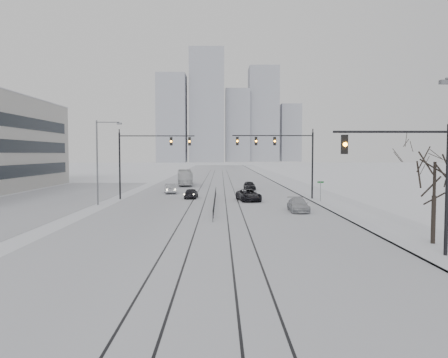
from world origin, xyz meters
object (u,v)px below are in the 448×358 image
bare_tree (435,170)px  box_truck (185,178)px  traffic_mast_near (417,171)px  sedan_sb_inner (191,193)px  sedan_nb_far (250,186)px  sedan_sb_outer (170,189)px  sedan_nb_right (298,205)px  sedan_nb_front (249,195)px

bare_tree → box_truck: (-18.73, 49.49, -3.13)m
traffic_mast_near → bare_tree: (2.41, 3.00, -0.07)m
sedan_sb_inner → sedan_nb_far: size_ratio=0.95×
sedan_sb_outer → sedan_nb_right: 23.75m
sedan_nb_right → box_truck: size_ratio=0.44×
sedan_sb_outer → bare_tree: bearing=109.4°
sedan_sb_outer → sedan_nb_front: sedan_nb_front is taller
sedan_nb_right → bare_tree: bearing=-70.2°
traffic_mast_near → sedan_nb_front: 28.77m
sedan_nb_far → box_truck: box_truck is taller
sedan_sb_outer → sedan_nb_far: (11.33, 5.87, -0.03)m
bare_tree → sedan_nb_right: 16.72m
sedan_sb_outer → traffic_mast_near: bearing=104.4°
sedan_nb_front → box_truck: 26.57m
traffic_mast_near → box_truck: traffic_mast_near is taller
sedan_nb_right → box_truck: bearing=112.5°
traffic_mast_near → sedan_nb_right: traffic_mast_near is taller
sedan_nb_far → bare_tree: bearing=-82.7°
bare_tree → traffic_mast_near: bearing=-128.8°
traffic_mast_near → sedan_nb_right: size_ratio=1.63×
sedan_nb_right → sedan_sb_inner: bearing=132.8°
sedan_sb_outer → sedan_nb_front: (10.19, -9.72, 0.00)m
sedan_nb_far → box_truck: bearing=134.5°
box_truck → sedan_nb_far: bearing=132.7°
traffic_mast_near → sedan_nb_far: 43.80m
sedan_sb_outer → sedan_nb_right: sedan_sb_outer is taller
traffic_mast_near → sedan_sb_inner: bearing=114.2°
sedan_sb_inner → sedan_sb_outer: sedan_sb_outer is taller
bare_tree → sedan_nb_front: size_ratio=1.25×
bare_tree → sedan_nb_right: bare_tree is taller
bare_tree → sedan_sb_inner: (-16.17, 27.62, -3.87)m
sedan_sb_inner → box_truck: box_truck is taller
bare_tree → sedan_nb_far: size_ratio=1.59×
traffic_mast_near → bare_tree: traffic_mast_near is taller
traffic_mast_near → sedan_nb_far: size_ratio=1.83×
sedan_nb_front → bare_tree: bearing=-78.6°
sedan_nb_front → sedan_nb_far: size_ratio=1.28×
bare_tree → sedan_sb_inner: bare_tree is taller
bare_tree → sedan_sb_outer: bare_tree is taller
sedan_sb_inner → sedan_nb_right: 16.40m
sedan_sb_inner → box_truck: size_ratio=0.37×
sedan_nb_right → box_truck: 36.67m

